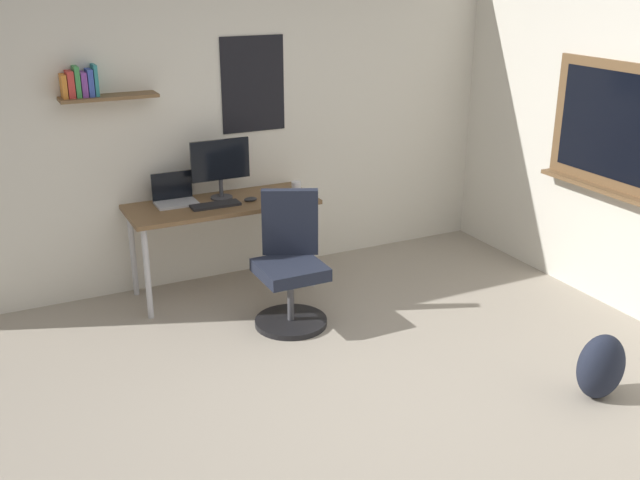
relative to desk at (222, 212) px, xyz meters
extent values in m
plane|color=#9E9384|center=(0.12, -2.08, -0.65)|extent=(5.20, 5.20, 0.00)
cube|color=silver|center=(0.12, 0.37, 0.65)|extent=(5.00, 0.10, 2.60)
cube|color=brown|center=(-0.72, 0.22, 0.90)|extent=(0.68, 0.20, 0.02)
cube|color=black|center=(0.41, 0.31, 0.90)|extent=(0.52, 0.01, 0.74)
cube|color=orange|center=(-1.02, 0.24, 0.99)|extent=(0.03, 0.14, 0.16)
cube|color=#C63833|center=(-0.97, 0.24, 1.00)|extent=(0.04, 0.14, 0.18)
cube|color=#3D934C|center=(-0.93, 0.24, 1.02)|extent=(0.03, 0.14, 0.21)
cube|color=#7A3D99|center=(-0.88, 0.24, 1.00)|extent=(0.04, 0.14, 0.17)
cube|color=#3851B2|center=(-0.84, 0.24, 1.00)|extent=(0.04, 0.14, 0.19)
cube|color=teal|center=(-0.80, 0.24, 1.02)|extent=(0.03, 0.14, 0.22)
cube|color=brown|center=(2.50, -1.36, 0.70)|extent=(0.04, 1.10, 0.90)
cube|color=black|center=(2.49, -1.36, 0.70)|extent=(0.01, 0.94, 0.76)
cube|color=brown|center=(2.46, -1.36, 0.23)|extent=(0.12, 1.10, 0.03)
cube|color=brown|center=(0.00, 0.00, 0.06)|extent=(1.43, 0.57, 0.03)
cylinder|color=#B7B7BC|center=(-0.66, -0.23, -0.30)|extent=(0.04, 0.04, 0.70)
cylinder|color=#B7B7BC|center=(0.66, -0.23, -0.30)|extent=(0.04, 0.04, 0.70)
cylinder|color=#B7B7BC|center=(-0.66, 0.23, -0.30)|extent=(0.04, 0.04, 0.70)
cylinder|color=#B7B7BC|center=(0.66, 0.23, -0.30)|extent=(0.04, 0.04, 0.70)
cylinder|color=black|center=(0.22, -0.78, -0.63)|extent=(0.52, 0.52, 0.04)
cylinder|color=#4C4C51|center=(0.22, -0.78, -0.44)|extent=(0.05, 0.05, 0.34)
cube|color=#1E2333|center=(0.22, -0.78, -0.23)|extent=(0.44, 0.44, 0.09)
cube|color=#1E2333|center=(0.31, -0.60, 0.06)|extent=(0.39, 0.23, 0.48)
cube|color=#ADAFB5|center=(-0.32, 0.10, 0.09)|extent=(0.31, 0.21, 0.02)
cube|color=black|center=(-0.32, 0.20, 0.20)|extent=(0.31, 0.01, 0.21)
cylinder|color=#38383D|center=(0.04, 0.10, 0.09)|extent=(0.17, 0.17, 0.01)
cylinder|color=#38383D|center=(0.04, 0.10, 0.16)|extent=(0.03, 0.03, 0.14)
cube|color=black|center=(0.04, 0.09, 0.39)|extent=(0.46, 0.02, 0.31)
cube|color=black|center=(-0.07, -0.07, 0.09)|extent=(0.37, 0.13, 0.02)
ellipsoid|color=#262628|center=(0.21, -0.07, 0.10)|extent=(0.10, 0.06, 0.03)
cylinder|color=silver|center=(0.62, -0.02, 0.12)|extent=(0.08, 0.08, 0.09)
ellipsoid|color=#1E2333|center=(1.48, -2.45, -0.45)|extent=(0.32, 0.22, 0.41)
camera|label=1|loc=(-1.69, -5.14, 1.78)|focal=41.44mm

